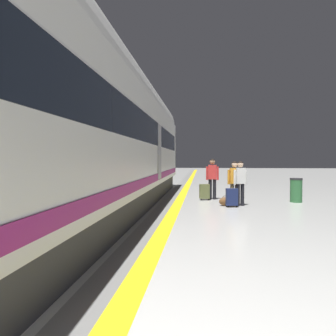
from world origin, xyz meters
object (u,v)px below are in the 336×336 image
suitcase_mid (204,191)px  waste_bin (296,190)px  suitcase_near (232,197)px  duffel_bag_far (225,201)px  passenger_near (240,180)px  passenger_far (234,180)px  passenger_mid (212,176)px  high_speed_train (51,116)px

suitcase_mid → waste_bin: bearing=-4.6°
suitcase_near → duffel_bag_far: (-0.19, 0.29, -0.19)m
duffel_bag_far → waste_bin: waste_bin is taller
suitcase_near → passenger_near: bearing=47.0°
passenger_far → duffel_bag_far: (-0.32, -0.11, -0.75)m
duffel_bag_far → suitcase_mid: bearing=115.2°
waste_bin → passenger_mid: bearing=169.7°
suitcase_near → suitcase_mid: size_ratio=1.00×
passenger_near → duffel_bag_far: 0.91m
suitcase_near → passenger_far: passenger_far is taller
passenger_near → waste_bin: (2.22, 1.19, -0.45)m
passenger_near → suitcase_near: (-0.32, -0.34, -0.56)m
passenger_mid → passenger_far: size_ratio=1.06×
passenger_near → suitcase_mid: passenger_near is taller
high_speed_train → waste_bin: bearing=44.8°
passenger_near → passenger_far: 0.20m
passenger_mid → suitcase_mid: (-0.32, -0.29, -0.61)m
suitcase_mid → duffel_bag_far: (0.72, -1.52, -0.19)m
passenger_near → waste_bin: bearing=28.3°
suitcase_mid → suitcase_near: bearing=-63.4°
passenger_near → suitcase_near: passenger_near is taller
suitcase_near → passenger_far: 0.70m
suitcase_near → waste_bin: 2.97m
passenger_near → passenger_mid: passenger_mid is taller
duffel_bag_far → waste_bin: (2.73, 1.25, 0.30)m
passenger_near → waste_bin: size_ratio=1.72×
passenger_far → duffel_bag_far: bearing=-160.4°
suitcase_near → high_speed_train: bearing=-128.9°
suitcase_near → suitcase_mid: (-0.91, 1.81, -0.00)m
passenger_mid → passenger_near: bearing=-62.7°
suitcase_mid → waste_bin: waste_bin is taller
passenger_mid → duffel_bag_far: size_ratio=3.74×
duffel_bag_far → high_speed_train: bearing=-126.0°
passenger_mid → waste_bin: bearing=-10.3°
waste_bin → passenger_far: bearing=-154.8°
passenger_mid → passenger_far: bearing=-67.2°
suitcase_near → passenger_far: size_ratio=0.41×
suitcase_mid → duffel_bag_far: suitcase_mid is taller
duffel_bag_far → waste_bin: bearing=24.6°
suitcase_mid → duffel_bag_far: 1.69m
waste_bin → high_speed_train: bearing=-135.2°
passenger_mid → suitcase_mid: passenger_mid is taller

